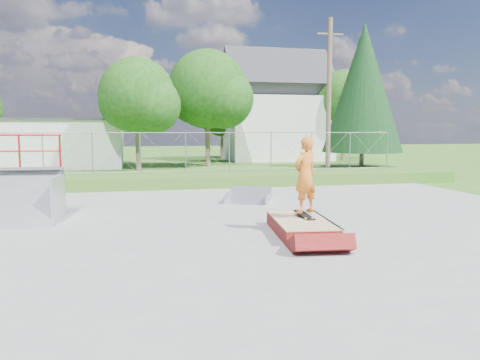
% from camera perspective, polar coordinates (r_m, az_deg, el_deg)
% --- Properties ---
extents(ground, '(120.00, 120.00, 0.00)m').
position_cam_1_polar(ground, '(11.00, -0.57, -6.49)').
color(ground, '#315A19').
rests_on(ground, ground).
extents(concrete_pad, '(20.00, 16.00, 0.04)m').
position_cam_1_polar(concrete_pad, '(11.00, -0.57, -6.39)').
color(concrete_pad, gray).
rests_on(concrete_pad, ground).
extents(grass_berm, '(24.00, 3.00, 0.50)m').
position_cam_1_polar(grass_berm, '(20.23, -6.31, -0.02)').
color(grass_berm, '#315A19').
rests_on(grass_berm, ground).
extents(grind_box, '(1.47, 2.59, 0.37)m').
position_cam_1_polar(grind_box, '(10.87, 7.43, -5.70)').
color(grind_box, maroon).
rests_on(grind_box, concrete_pad).
extents(quarter_pipe, '(2.36, 2.03, 2.28)m').
position_cam_1_polar(quarter_pipe, '(13.27, -26.18, 0.04)').
color(quarter_pipe, '#AAACB2').
rests_on(quarter_pipe, concrete_pad).
extents(flat_bank_ramp, '(1.84, 1.89, 0.42)m').
position_cam_1_polar(flat_bank_ramp, '(15.51, 1.07, -2.00)').
color(flat_bank_ramp, '#AAACB2').
rests_on(flat_bank_ramp, concrete_pad).
extents(skateboard, '(0.29, 0.81, 0.13)m').
position_cam_1_polar(skateboard, '(11.06, 7.88, -4.31)').
color(skateboard, black).
rests_on(skateboard, grind_box).
extents(skater, '(0.76, 0.66, 1.77)m').
position_cam_1_polar(skater, '(10.93, 7.94, 0.25)').
color(skater, orange).
rests_on(skater, grind_box).
extents(chain_link_fence, '(20.00, 0.06, 1.80)m').
position_cam_1_polar(chain_link_fence, '(21.14, -6.66, 3.36)').
color(chain_link_fence, gray).
rests_on(chain_link_fence, grass_berm).
extents(utility_building_flat, '(10.00, 6.00, 3.00)m').
position_cam_1_polar(utility_building_flat, '(33.00, -22.89, 4.07)').
color(utility_building_flat, beige).
rests_on(utility_building_flat, ground).
extents(gable_house, '(8.40, 6.08, 8.94)m').
position_cam_1_polar(gable_house, '(38.22, 4.36, 8.25)').
color(gable_house, beige).
rests_on(gable_house, ground).
extents(utility_pole, '(0.24, 0.24, 8.00)m').
position_cam_1_polar(utility_pole, '(24.58, 10.78, 9.74)').
color(utility_pole, brown).
rests_on(utility_pole, ground).
extents(tree_left_near, '(4.76, 4.48, 6.65)m').
position_cam_1_polar(tree_left_near, '(28.39, -11.93, 9.70)').
color(tree_left_near, brown).
rests_on(tree_left_near, ground).
extents(tree_center, '(5.44, 5.12, 7.60)m').
position_cam_1_polar(tree_center, '(30.82, -3.41, 10.66)').
color(tree_center, brown).
rests_on(tree_center, ground).
extents(tree_right_far, '(5.10, 4.80, 7.12)m').
position_cam_1_polar(tree_right_far, '(38.15, 13.04, 9.18)').
color(tree_right_far, brown).
rests_on(tree_right_far, ground).
extents(tree_back_mid, '(4.08, 3.84, 5.70)m').
position_cam_1_polar(tree_back_mid, '(39.09, -1.82, 7.92)').
color(tree_back_mid, brown).
rests_on(tree_back_mid, ground).
extents(conifer_tree, '(5.04, 5.04, 9.10)m').
position_cam_1_polar(conifer_tree, '(31.09, 14.81, 10.80)').
color(conifer_tree, brown).
rests_on(conifer_tree, ground).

